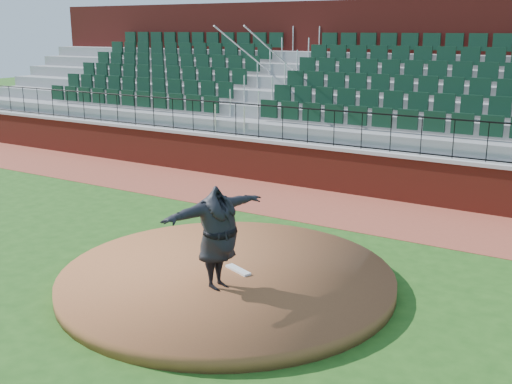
% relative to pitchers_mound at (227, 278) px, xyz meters
% --- Properties ---
extents(ground, '(90.00, 90.00, 0.00)m').
position_rel_pitchers_mound_xyz_m(ground, '(-0.45, 0.22, -0.12)').
color(ground, '#204E16').
rests_on(ground, ground).
extents(warning_track, '(34.00, 3.20, 0.01)m').
position_rel_pitchers_mound_xyz_m(warning_track, '(-0.45, 5.62, -0.12)').
color(warning_track, brown).
rests_on(warning_track, ground).
extents(field_wall, '(34.00, 0.35, 1.20)m').
position_rel_pitchers_mound_xyz_m(field_wall, '(-0.45, 7.22, 0.47)').
color(field_wall, maroon).
rests_on(field_wall, ground).
extents(wall_cap, '(34.00, 0.45, 0.10)m').
position_rel_pitchers_mound_xyz_m(wall_cap, '(-0.45, 7.22, 1.12)').
color(wall_cap, '#B7B7B7').
rests_on(wall_cap, field_wall).
extents(wall_railing, '(34.00, 0.05, 1.00)m').
position_rel_pitchers_mound_xyz_m(wall_railing, '(-0.45, 7.22, 1.67)').
color(wall_railing, black).
rests_on(wall_railing, wall_cap).
extents(seating_stands, '(34.00, 5.10, 4.60)m').
position_rel_pitchers_mound_xyz_m(seating_stands, '(-0.45, 9.95, 2.18)').
color(seating_stands, gray).
rests_on(seating_stands, ground).
extents(concourse_wall, '(34.00, 0.50, 5.50)m').
position_rel_pitchers_mound_xyz_m(concourse_wall, '(-0.45, 12.75, 2.62)').
color(concourse_wall, maroon).
rests_on(concourse_wall, ground).
extents(pitchers_mound, '(6.04, 6.04, 0.25)m').
position_rel_pitchers_mound_xyz_m(pitchers_mound, '(0.00, 0.00, 0.00)').
color(pitchers_mound, brown).
rests_on(pitchers_mound, ground).
extents(pitching_rubber, '(0.62, 0.36, 0.04)m').
position_rel_pitchers_mound_xyz_m(pitching_rubber, '(0.15, 0.15, 0.15)').
color(pitching_rubber, silver).
rests_on(pitching_rubber, pitchers_mound).
extents(pitcher, '(1.04, 2.27, 1.78)m').
position_rel_pitchers_mound_xyz_m(pitcher, '(0.28, -0.65, 1.02)').
color(pitcher, black).
rests_on(pitcher, pitchers_mound).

